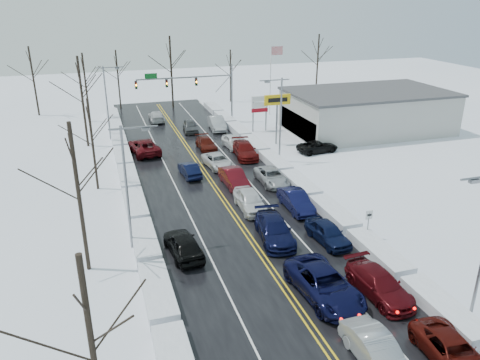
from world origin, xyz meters
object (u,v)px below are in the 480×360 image
object	(u,v)px
tires_plus_sign	(277,103)
flagpole	(272,75)
dealership_building	(367,111)
traffic_signal_mast	(196,85)
oncoming_car_0	(190,176)

from	to	relation	value
tires_plus_sign	flagpole	xyz separation A→B (m)	(4.67, 14.01, 0.93)
tires_plus_sign	flagpole	distance (m)	14.79
flagpole	dealership_building	size ratio (longest dim) A/B	0.49
traffic_signal_mast	oncoming_car_0	bearing A→B (deg)	-104.77
traffic_signal_mast	flagpole	bearing A→B (deg)	9.73
tires_plus_sign	oncoming_car_0	xyz separation A→B (m)	(-12.16, -7.37, -4.99)
tires_plus_sign	dealership_building	bearing A→B (deg)	8.47
oncoming_car_0	tires_plus_sign	bearing A→B (deg)	-153.07
tires_plus_sign	dealership_building	world-z (taller)	tires_plus_sign
tires_plus_sign	flagpole	size ratio (longest dim) A/B	0.60
tires_plus_sign	oncoming_car_0	size ratio (longest dim) A/B	1.44
dealership_building	traffic_signal_mast	bearing A→B (deg)	154.05
dealership_building	oncoming_car_0	xyz separation A→B (m)	(-25.64, -9.38, -2.66)
tires_plus_sign	dealership_building	xyz separation A→B (m)	(13.48, 2.01, -2.34)
flagpole	oncoming_car_0	bearing A→B (deg)	-128.21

